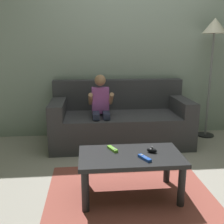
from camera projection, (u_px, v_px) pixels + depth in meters
ground_plane at (154, 181)px, 2.58m from camera, size 9.88×9.88×0.00m
wall_back at (131, 48)px, 3.73m from camera, size 4.94×0.05×2.50m
couch at (120, 122)px, 3.56m from camera, size 1.80×0.80×0.82m
person_seated_on_couch at (101, 107)px, 3.31m from camera, size 0.30×0.37×0.93m
coffee_table at (130, 162)px, 2.26m from camera, size 0.87×0.50×0.38m
area_rug at (130, 194)px, 2.33m from camera, size 1.45×1.21×0.01m
game_remote_lime_near_edge at (112, 149)px, 2.33m from camera, size 0.09×0.14×0.03m
nunchuk_black at (152, 150)px, 2.28m from camera, size 0.10×0.08×0.05m
game_remote_blue_far_corner at (145, 158)px, 2.14m from camera, size 0.09×0.14×0.03m
floor_lamp at (214, 35)px, 3.54m from camera, size 0.32×0.32×1.64m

